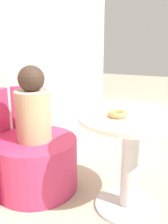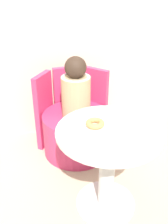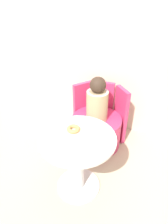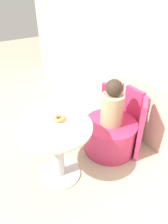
% 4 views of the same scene
% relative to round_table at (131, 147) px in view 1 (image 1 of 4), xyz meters
% --- Properties ---
extents(ground_plane, '(12.00, 12.00, 0.00)m').
position_rel_round_table_xyz_m(ground_plane, '(-0.03, 0.02, -0.43)').
color(ground_plane, '#B7A88E').
extents(round_table, '(0.67, 0.67, 0.64)m').
position_rel_round_table_xyz_m(round_table, '(0.00, 0.00, 0.00)').
color(round_table, silver).
rests_on(round_table, ground_plane).
extents(tub_chair, '(0.60, 0.60, 0.38)m').
position_rel_round_table_xyz_m(tub_chair, '(-0.02, 0.68, -0.24)').
color(tub_chair, '#C63360').
rests_on(tub_chair, ground_plane).
extents(booth_backrest, '(0.70, 0.26, 0.71)m').
position_rel_round_table_xyz_m(booth_backrest, '(-0.02, 0.93, -0.07)').
color(booth_backrest, '#C63360').
rests_on(booth_backrest, ground_plane).
extents(child_figure, '(0.25, 0.25, 0.52)m').
position_rel_round_table_xyz_m(child_figure, '(-0.02, 0.68, 0.20)').
color(child_figure, tan).
rests_on(child_figure, tub_chair).
extents(donut, '(0.12, 0.12, 0.04)m').
position_rel_round_table_xyz_m(donut, '(-0.07, 0.07, 0.23)').
color(donut, tan).
rests_on(donut, round_table).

